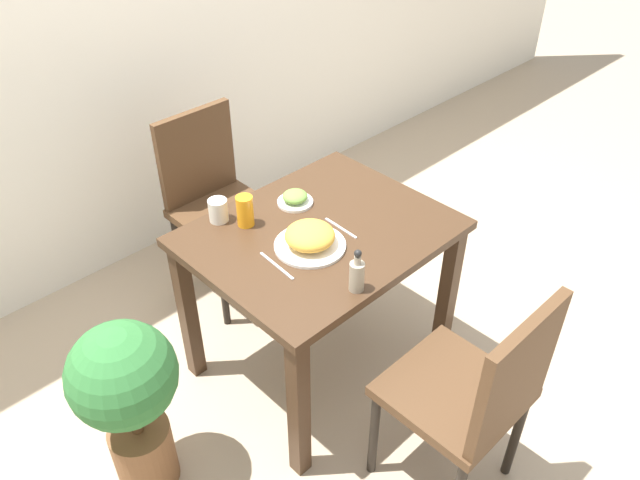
{
  "coord_description": "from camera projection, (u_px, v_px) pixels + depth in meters",
  "views": [
    {
      "loc": [
        -1.34,
        -1.38,
        2.13
      ],
      "look_at": [
        0.0,
        0.0,
        0.68
      ],
      "focal_mm": 35.0,
      "sensor_mm": 36.0,
      "label": 1
    }
  ],
  "objects": [
    {
      "name": "ground_plane",
      "position": [
        320.0,
        360.0,
        2.81
      ],
      "size": [
        16.0,
        16.0,
        0.0
      ],
      "primitive_type": "plane",
      "color": "tan"
    },
    {
      "name": "wall_back",
      "position": [
        117.0,
        3.0,
        2.77
      ],
      "size": [
        8.0,
        0.05,
        2.6
      ],
      "color": "white",
      "rests_on": "ground_plane"
    },
    {
      "name": "dining_table",
      "position": [
        320.0,
        254.0,
        2.45
      ],
      "size": [
        0.96,
        0.77,
        0.73
      ],
      "color": "#3D2819",
      "rests_on": "ground_plane"
    },
    {
      "name": "chair_near",
      "position": [
        476.0,
        392.0,
        2.01
      ],
      "size": [
        0.42,
        0.42,
        0.92
      ],
      "rotation": [
        0.0,
        0.0,
        3.14
      ],
      "color": "#4C331E",
      "rests_on": "ground_plane"
    },
    {
      "name": "chair_far",
      "position": [
        215.0,
        196.0,
        2.94
      ],
      "size": [
        0.42,
        0.42,
        0.92
      ],
      "color": "#4C331E",
      "rests_on": "ground_plane"
    },
    {
      "name": "food_plate",
      "position": [
        310.0,
        238.0,
        2.27
      ],
      "size": [
        0.26,
        0.26,
        0.09
      ],
      "color": "white",
      "rests_on": "dining_table"
    },
    {
      "name": "side_plate",
      "position": [
        295.0,
        198.0,
        2.51
      ],
      "size": [
        0.14,
        0.14,
        0.06
      ],
      "color": "white",
      "rests_on": "dining_table"
    },
    {
      "name": "drink_cup",
      "position": [
        218.0,
        210.0,
        2.4
      ],
      "size": [
        0.07,
        0.07,
        0.09
      ],
      "color": "silver",
      "rests_on": "dining_table"
    },
    {
      "name": "juice_glass",
      "position": [
        245.0,
        211.0,
        2.37
      ],
      "size": [
        0.07,
        0.07,
        0.12
      ],
      "color": "orange",
      "rests_on": "dining_table"
    },
    {
      "name": "sauce_bottle",
      "position": [
        357.0,
        275.0,
        2.06
      ],
      "size": [
        0.05,
        0.05,
        0.17
      ],
      "color": "gray",
      "rests_on": "dining_table"
    },
    {
      "name": "fork_utensil",
      "position": [
        277.0,
        266.0,
        2.2
      ],
      "size": [
        0.02,
        0.19,
        0.0
      ],
      "rotation": [
        0.0,
        0.0,
        1.5
      ],
      "color": "silver",
      "rests_on": "dining_table"
    },
    {
      "name": "spoon_utensil",
      "position": [
        341.0,
        228.0,
        2.38
      ],
      "size": [
        0.02,
        0.17,
        0.0
      ],
      "rotation": [
        0.0,
        0.0,
        1.53
      ],
      "color": "silver",
      "rests_on": "dining_table"
    },
    {
      "name": "potted_plant_left",
      "position": [
        128.0,
        394.0,
        2.07
      ],
      "size": [
        0.36,
        0.36,
        0.75
      ],
      "color": "brown",
      "rests_on": "ground_plane"
    }
  ]
}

